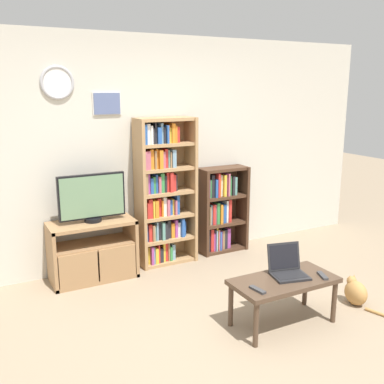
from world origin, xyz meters
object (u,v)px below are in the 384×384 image
Objects in this scene: coffee_table at (284,284)px; cat at (355,292)px; television at (92,198)px; laptop at (287,268)px; remote_near_laptop at (258,290)px; remote_far_from_laptop at (323,276)px; tv_stand at (93,251)px; bookshelf_short at (220,210)px; bookshelf_tall at (162,193)px.

coffee_table reaches higher than cat.
television is 2.12m from laptop.
remote_near_laptop reaches higher than cat.
remote_far_from_laptop is (1.50, -1.83, -0.47)m from television.
tv_stand is 0.84× the size of bookshelf_short.
tv_stand is 2.69m from cat.
remote_near_laptop reaches higher than coffee_table.
television reaches higher than remote_near_laptop.
laptop is (1.25, -1.65, -0.41)m from television.
laptop is (1.27, -1.64, 0.17)m from tv_stand.
tv_stand is at bearing 125.03° from coffee_table.
television is 0.66× the size of bookshelf_short.
bookshelf_tall is 10.33× the size of remote_near_laptop.
television reaches higher than coffee_table.
bookshelf_tall is at bearing 6.68° from tv_stand.
tv_stand is at bearing 108.04° from remote_near_laptop.
remote_near_laptop is (0.83, -1.80, -0.47)m from television.
coffee_table is at bearing -178.87° from remote_far_from_laptop.
bookshelf_tall is 4.75× the size of laptop.
television is at bearing -176.18° from bookshelf_short.
coffee_table is at bearing -176.78° from cat.
remote_near_laptop is at bearing -64.47° from tv_stand.
tv_stand is at bearing 150.96° from remote_far_from_laptop.
tv_stand is 2.52× the size of laptop.
tv_stand is 1.28× the size of television.
television is 2.04m from remote_near_laptop.
television reaches higher than remote_far_from_laptop.
remote_near_laptop is at bearing -147.92° from laptop.
tv_stand is 5.45× the size of remote_far_from_laptop.
tv_stand reaches higher than cat.
bookshelf_tall reaches higher than remote_far_from_laptop.
cat is (1.19, -1.84, -0.72)m from bookshelf_tall.
remote_near_laptop is at bearing -112.62° from bookshelf_short.
bookshelf_tall is 1.85× the size of coffee_table.
bookshelf_tall is 1.83m from laptop.
coffee_table is 5.57× the size of remote_far_from_laptop.
coffee_table is (1.19, -1.70, 0.05)m from tv_stand.
tv_stand is at bearing -151.97° from television.
television is 2.41m from remote_far_from_laptop.
bookshelf_short is at bearing 90.89° from laptop.
bookshelf_short is 2.99× the size of laptop.
television is at bearing 150.43° from remote_far_from_laptop.
tv_stand is 0.53× the size of bookshelf_tall.
remote_near_laptop is 1.00× the size of remote_far_from_laptop.
television is 4.26× the size of remote_far_from_laptop.
bookshelf_short is 1.80m from laptop.
cat is (1.19, 0.05, -0.31)m from remote_near_laptop.
cat is (0.40, -1.85, -0.41)m from bookshelf_short.
remote_near_laptop is (0.85, -1.79, 0.11)m from tv_stand.
laptop is 0.31m from remote_far_from_laptop.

